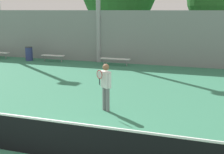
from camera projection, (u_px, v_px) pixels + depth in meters
name	position (u px, v px, depth m)	size (l,w,h in m)	color
tennis_net	(38.00, 136.00, 7.68)	(10.55, 0.09, 0.99)	#99999E
tennis_player	(106.00, 84.00, 11.04)	(0.53, 0.51, 1.71)	slate
bench_courtside_near	(53.00, 56.00, 21.72)	(1.66, 0.40, 0.45)	white
bench_courtside_far	(115.00, 59.00, 20.25)	(1.97, 0.40, 0.45)	white
trash_bin	(29.00, 54.00, 22.13)	(0.53, 0.53, 0.98)	navy
back_fence	(153.00, 38.00, 20.11)	(32.59, 0.06, 3.51)	gray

